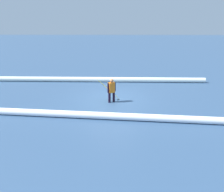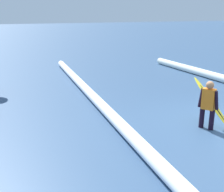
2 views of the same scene
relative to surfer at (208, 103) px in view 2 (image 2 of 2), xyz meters
name	(u,v)px [view 2 (image 2 of 2)]	position (x,y,z in m)	size (l,w,h in m)	color
ground_plane	(219,124)	(0.06, -0.57, -0.76)	(152.61, 152.61, 0.00)	#334F72
surfer	(208,103)	(0.00, 0.00, 0.00)	(0.47, 0.38, 1.38)	black
surfboard	(212,103)	(0.18, -0.32, -0.11)	(1.37, 0.62, 1.33)	yellow
wave_crest_midground	(126,131)	(0.40, 2.33, -0.59)	(0.34, 0.34, 21.45)	white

